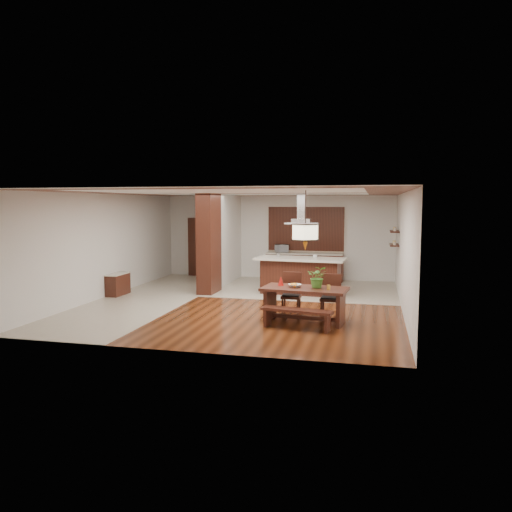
% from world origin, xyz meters
% --- Properties ---
extents(room_shell, '(9.00, 9.04, 2.92)m').
position_xyz_m(room_shell, '(0.00, 0.00, 2.06)').
color(room_shell, '#3C1A0B').
rests_on(room_shell, ground).
extents(tile_hallway, '(2.50, 9.00, 0.01)m').
position_xyz_m(tile_hallway, '(-2.75, 0.00, 0.01)').
color(tile_hallway, '#BEB39E').
rests_on(tile_hallway, ground).
extents(tile_kitchen, '(5.50, 4.00, 0.01)m').
position_xyz_m(tile_kitchen, '(1.25, 2.50, 0.01)').
color(tile_kitchen, '#BEB39E').
rests_on(tile_kitchen, ground).
extents(soffit_band, '(8.00, 9.00, 0.02)m').
position_xyz_m(soffit_band, '(0.00, 0.00, 2.88)').
color(soffit_band, '#431D10').
rests_on(soffit_band, room_shell).
extents(partition_pier, '(0.45, 1.00, 2.90)m').
position_xyz_m(partition_pier, '(-1.40, 1.20, 1.45)').
color(partition_pier, black).
rests_on(partition_pier, ground).
extents(partition_stub, '(0.18, 2.40, 2.90)m').
position_xyz_m(partition_stub, '(-1.40, 3.30, 1.45)').
color(partition_stub, silver).
rests_on(partition_stub, ground).
extents(hallway_console, '(0.37, 0.88, 0.63)m').
position_xyz_m(hallway_console, '(-3.81, 0.20, 0.32)').
color(hallway_console, black).
rests_on(hallway_console, ground).
extents(hallway_doorway, '(1.10, 0.20, 2.10)m').
position_xyz_m(hallway_doorway, '(-2.70, 4.40, 1.05)').
color(hallway_doorway, black).
rests_on(hallway_doorway, ground).
extents(rear_counter, '(2.60, 0.62, 0.95)m').
position_xyz_m(rear_counter, '(1.00, 4.20, 0.48)').
color(rear_counter, black).
rests_on(rear_counter, ground).
extents(kitchen_window, '(2.60, 0.08, 1.50)m').
position_xyz_m(kitchen_window, '(1.00, 4.46, 1.75)').
color(kitchen_window, '#A96D32').
rests_on(kitchen_window, room_shell).
extents(shelf_lower, '(0.26, 0.90, 0.04)m').
position_xyz_m(shelf_lower, '(3.87, 2.60, 1.40)').
color(shelf_lower, black).
rests_on(shelf_lower, room_shell).
extents(shelf_upper, '(0.26, 0.90, 0.04)m').
position_xyz_m(shelf_upper, '(3.87, 2.60, 1.80)').
color(shelf_upper, black).
rests_on(shelf_upper, room_shell).
extents(dining_table, '(1.94, 1.12, 0.77)m').
position_xyz_m(dining_table, '(1.83, -1.80, 0.57)').
color(dining_table, black).
rests_on(dining_table, ground).
extents(dining_bench, '(1.55, 0.61, 0.43)m').
position_xyz_m(dining_bench, '(1.76, -2.46, 0.21)').
color(dining_bench, black).
rests_on(dining_bench, ground).
extents(dining_chair_left, '(0.45, 0.45, 1.00)m').
position_xyz_m(dining_chair_left, '(1.43, -1.19, 0.50)').
color(dining_chair_left, black).
rests_on(dining_chair_left, ground).
extents(dining_chair_right, '(0.46, 0.46, 1.00)m').
position_xyz_m(dining_chair_right, '(2.35, -1.28, 0.50)').
color(dining_chair_right, black).
rests_on(dining_chair_right, ground).
extents(pendant_lantern, '(0.64, 0.64, 1.31)m').
position_xyz_m(pendant_lantern, '(1.83, -1.80, 2.25)').
color(pendant_lantern, beige).
rests_on(pendant_lantern, room_shell).
extents(foliage_plant, '(0.44, 0.38, 0.48)m').
position_xyz_m(foliage_plant, '(2.11, -1.75, 1.01)').
color(foliage_plant, '#3D7928').
rests_on(foliage_plant, dining_table).
extents(fruit_bowl, '(0.36, 0.36, 0.07)m').
position_xyz_m(fruit_bowl, '(1.61, -1.79, 0.81)').
color(fruit_bowl, '#BBAFA3').
rests_on(fruit_bowl, dining_table).
extents(napkin_cone, '(0.16, 0.16, 0.21)m').
position_xyz_m(napkin_cone, '(1.26, -1.63, 0.87)').
color(napkin_cone, '#B2110C').
rests_on(napkin_cone, dining_table).
extents(gold_ornament, '(0.09, 0.09, 0.11)m').
position_xyz_m(gold_ornament, '(2.37, -1.95, 0.82)').
color(gold_ornament, gold).
rests_on(gold_ornament, dining_table).
extents(kitchen_island, '(2.64, 1.30, 1.06)m').
position_xyz_m(kitchen_island, '(1.24, 1.64, 0.54)').
color(kitchen_island, black).
rests_on(kitchen_island, ground).
extents(range_hood, '(0.90, 0.55, 0.87)m').
position_xyz_m(range_hood, '(1.24, 1.65, 2.46)').
color(range_hood, silver).
rests_on(range_hood, room_shell).
extents(island_cup, '(0.14, 0.14, 0.10)m').
position_xyz_m(island_cup, '(1.66, 1.57, 1.11)').
color(island_cup, white).
rests_on(island_cup, kitchen_island).
extents(microwave, '(0.53, 0.40, 0.27)m').
position_xyz_m(microwave, '(0.21, 4.17, 1.08)').
color(microwave, silver).
rests_on(microwave, rear_counter).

